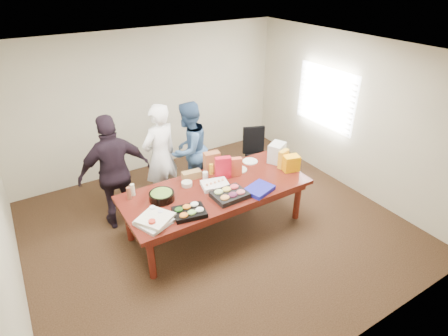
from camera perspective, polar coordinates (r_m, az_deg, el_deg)
floor at (r=5.88m, az=-1.17°, el=-9.41°), size 5.50×5.00×0.02m
ceiling at (r=4.68m, az=-1.52°, el=17.50°), size 5.50×5.00×0.02m
wall_back at (r=7.24m, az=-11.56°, el=10.09°), size 5.50×0.04×2.70m
wall_front at (r=3.58m, az=20.00°, el=-13.25°), size 5.50×0.04×2.70m
wall_right at (r=6.83m, az=19.18°, el=7.84°), size 0.04×5.00×2.70m
window_panel at (r=7.13m, az=15.59°, el=10.56°), size 0.03×1.40×1.10m
window_blinds at (r=7.10m, az=15.36°, el=10.52°), size 0.04×1.36×1.00m
conference_table at (r=5.65m, az=-1.21°, el=-6.36°), size 2.80×1.20×0.75m
office_chair at (r=6.93m, az=5.44°, el=1.87°), size 0.64×0.64×0.97m
person_center at (r=6.06m, az=-9.91°, el=1.75°), size 0.76×0.61×1.81m
person_right at (r=6.36m, az=-5.50°, el=2.91°), size 1.03×0.95×1.70m
person_left at (r=5.72m, az=-16.69°, el=-0.72°), size 1.09×0.47×1.85m
veggie_tray at (r=4.90m, az=-5.44°, el=-6.92°), size 0.48×0.41×0.06m
fruit_tray at (r=5.22m, az=0.89°, el=-4.23°), size 0.49×0.39×0.07m
sheet_cake at (r=5.45m, az=-1.42°, el=-2.66°), size 0.44×0.37×0.07m
salad_bowl at (r=5.22m, az=-9.73°, el=-4.38°), size 0.37×0.37×0.12m
chip_bag_blue at (r=5.38m, az=5.52°, el=-3.33°), size 0.48×0.42×0.06m
chip_bag_red at (r=5.61m, az=-0.15°, el=0.05°), size 0.26×0.17×0.35m
chip_bag_yellow at (r=6.00m, az=9.25°, el=1.44°), size 0.21×0.13×0.30m
chip_bag_orange at (r=5.69m, az=1.82°, el=0.19°), size 0.21×0.14×0.30m
mayo_jar at (r=5.62m, az=-2.94°, el=-1.23°), size 0.11×0.11×0.13m
mustard_bottle at (r=5.75m, az=-2.03°, el=-0.16°), size 0.07×0.07×0.18m
dressing_bottle at (r=5.32m, az=-14.66°, el=-3.85°), size 0.06×0.06×0.19m
ranch_bottle at (r=5.39m, az=-14.10°, el=-3.34°), size 0.07×0.07×0.18m
banana_bunch at (r=6.05m, az=1.55°, el=0.91°), size 0.24×0.15×0.08m
bread_loaf at (r=5.67m, az=-5.10°, el=-1.07°), size 0.31×0.16×0.12m
kraft_bag at (r=5.80m, az=-1.91°, el=0.97°), size 0.27×0.18×0.33m
red_cup at (r=4.72m, az=-11.17°, el=-8.66°), size 0.10×0.10×0.12m
clear_cup_a at (r=4.89m, az=-9.87°, el=-7.11°), size 0.09×0.09×0.10m
clear_cup_b at (r=4.97m, az=-11.10°, el=-6.50°), size 0.09×0.09×0.11m
pizza_box_lower at (r=4.82m, az=-10.91°, el=-8.29°), size 0.51×0.51×0.04m
pizza_box_upper at (r=4.80m, az=-10.73°, el=-7.74°), size 0.54×0.54×0.04m
plate_a at (r=5.91m, az=2.41°, el=-0.24°), size 0.29×0.29×0.01m
plate_b at (r=6.16m, az=4.10°, el=1.05°), size 0.30×0.30×0.02m
dip_bowl_a at (r=5.80m, az=-0.42°, el=-0.58°), size 0.16×0.16×0.06m
dip_bowl_b at (r=5.50m, az=-5.83°, el=-2.47°), size 0.18×0.18×0.07m
grocery_bag_white at (r=6.16m, az=8.26°, el=2.41°), size 0.37×0.33×0.32m
grocery_bag_yellow at (r=5.94m, az=10.43°, el=0.75°), size 0.29×0.23×0.25m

